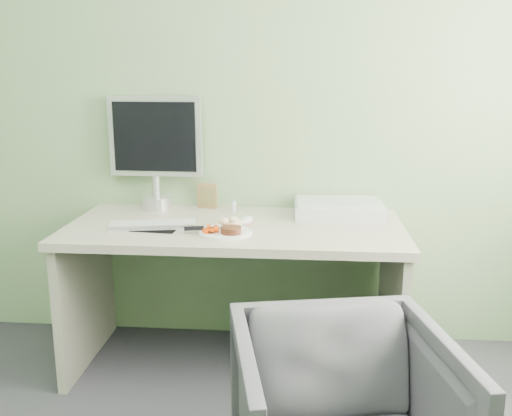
# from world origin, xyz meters

# --- Properties ---
(wall_back) EXTENTS (3.50, 0.00, 3.50)m
(wall_back) POSITION_xyz_m (0.00, 2.00, 1.35)
(wall_back) COLOR gray
(wall_back) RESTS_ON floor
(desk) EXTENTS (1.60, 0.75, 0.73)m
(desk) POSITION_xyz_m (0.00, 1.62, 0.55)
(desk) COLOR beige
(desk) RESTS_ON floor
(plate) EXTENTS (0.24, 0.24, 0.01)m
(plate) POSITION_xyz_m (-0.02, 1.47, 0.74)
(plate) COLOR white
(plate) RESTS_ON desk
(steak) EXTENTS (0.11, 0.11, 0.03)m
(steak) POSITION_xyz_m (0.01, 1.43, 0.76)
(steak) COLOR black
(steak) RESTS_ON plate
(potato_pile) EXTENTS (0.12, 0.10, 0.05)m
(potato_pile) POSITION_xyz_m (0.00, 1.52, 0.77)
(potato_pile) COLOR tan
(potato_pile) RESTS_ON plate
(carrot_heap) EXTENTS (0.07, 0.06, 0.04)m
(carrot_heap) POSITION_xyz_m (-0.08, 1.44, 0.76)
(carrot_heap) COLOR #F74405
(carrot_heap) RESTS_ON plate
(steak_knife) EXTENTS (0.23, 0.08, 0.02)m
(steak_knife) POSITION_xyz_m (-0.13, 1.46, 0.75)
(steak_knife) COLOR silver
(steak_knife) RESTS_ON plate
(mousepad) EXTENTS (0.25, 0.22, 0.00)m
(mousepad) POSITION_xyz_m (-0.37, 1.55, 0.73)
(mousepad) COLOR black
(mousepad) RESTS_ON desk
(keyboard) EXTENTS (0.41, 0.19, 0.02)m
(keyboard) POSITION_xyz_m (-0.38, 1.54, 0.75)
(keyboard) COLOR white
(keyboard) RESTS_ON desk
(computer_mouse) EXTENTS (0.09, 0.12, 0.04)m
(computer_mouse) POSITION_xyz_m (0.05, 1.64, 0.75)
(computer_mouse) COLOR white
(computer_mouse) RESTS_ON desk
(photo_frame) EXTENTS (0.11, 0.03, 0.14)m
(photo_frame) POSITION_xyz_m (-0.19, 1.95, 0.80)
(photo_frame) COLOR #895F40
(photo_frame) RESTS_ON desk
(eyedrop_bottle) EXTENTS (0.02, 0.02, 0.07)m
(eyedrop_bottle) POSITION_xyz_m (-0.04, 1.88, 0.76)
(eyedrop_bottle) COLOR white
(eyedrop_bottle) RESTS_ON desk
(scanner) EXTENTS (0.45, 0.31, 0.07)m
(scanner) POSITION_xyz_m (0.50, 1.84, 0.76)
(scanner) COLOR silver
(scanner) RESTS_ON desk
(monitor) EXTENTS (0.49, 0.15, 0.59)m
(monitor) POSITION_xyz_m (-0.46, 1.94, 1.06)
(monitor) COLOR silver
(monitor) RESTS_ON desk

